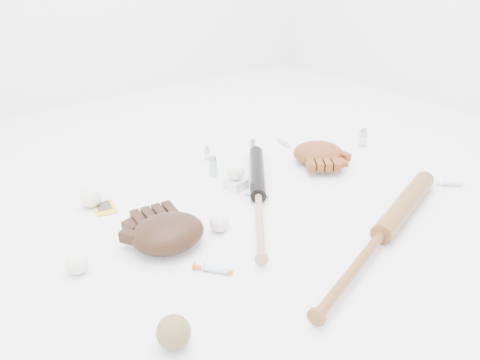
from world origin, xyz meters
TOP-DOWN VIEW (x-y plane):
  - bat_dark at (-0.03, -0.02)m, footprint 0.54×0.67m
  - bat_wood at (0.12, -0.45)m, footprint 0.93×0.35m
  - glove_dark at (-0.42, -0.06)m, footprint 0.31×0.31m
  - glove_tan at (0.39, 0.09)m, footprint 0.35×0.35m
  - trading_card at (-0.50, 0.28)m, footprint 0.09×0.11m
  - pedestal at (-0.03, 0.12)m, footprint 0.08×0.08m
  - baseball_on_pedestal at (-0.03, 0.12)m, footprint 0.07×0.07m
  - baseball_left at (-0.70, -0.01)m, footprint 0.07×0.07m
  - baseball_upper at (-0.53, 0.32)m, footprint 0.08×0.08m
  - baseball_mid at (-0.25, -0.08)m, footprint 0.06×0.06m
  - baseball_aged at (-0.61, -0.42)m, footprint 0.08×0.08m
  - syringe_0 at (-0.38, -0.26)m, footprint 0.13×0.15m
  - syringe_1 at (-0.01, 0.03)m, footprint 0.10×0.12m
  - syringe_2 at (0.41, 0.34)m, footprint 0.06×0.15m
  - syringe_3 at (0.65, -0.37)m, footprint 0.11×0.11m
  - vial_0 at (0.03, 0.41)m, footprint 0.02×0.02m
  - vial_1 at (0.22, 0.33)m, footprint 0.03×0.03m
  - vial_2 at (-0.04, 0.26)m, footprint 0.03×0.03m
  - vial_3 at (0.68, 0.10)m, footprint 0.04×0.04m

SIDE VIEW (x-z plane):
  - trading_card at x=-0.50m, z-range 0.00..0.01m
  - syringe_1 at x=-0.01m, z-range 0.00..0.02m
  - syringe_3 at x=0.65m, z-range 0.00..0.02m
  - syringe_2 at x=0.41m, z-range 0.00..0.02m
  - syringe_0 at x=-0.38m, z-range 0.00..0.02m
  - pedestal at x=-0.03m, z-range 0.00..0.04m
  - bat_dark at x=-0.03m, z-range 0.00..0.06m
  - vial_0 at x=0.03m, z-range 0.00..0.06m
  - baseball_mid at x=-0.25m, z-range 0.00..0.06m
  - baseball_left at x=-0.70m, z-range 0.00..0.07m
  - bat_wood at x=0.12m, z-range 0.00..0.07m
  - vial_1 at x=0.22m, z-range 0.00..0.07m
  - baseball_upper at x=-0.53m, z-range 0.00..0.08m
  - baseball_aged at x=-0.61m, z-range 0.00..0.08m
  - vial_2 at x=-0.04m, z-range 0.00..0.09m
  - vial_3 at x=0.68m, z-range 0.00..0.09m
  - glove_tan at x=0.39m, z-range 0.00..0.09m
  - glove_dark at x=-0.42m, z-range 0.00..0.10m
  - baseball_on_pedestal at x=-0.03m, z-range 0.04..0.11m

